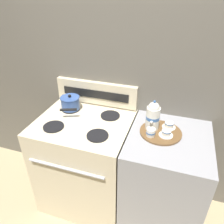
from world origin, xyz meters
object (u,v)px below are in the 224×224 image
Objects in this scene: teacup_right at (169,125)px; creamer_jug at (151,132)px; teacup_left at (166,133)px; teapot at (153,116)px; saucepan at (70,103)px; serving_tray at (161,132)px; stove at (86,162)px.

teacup_right is 1.54× the size of creamer_jug.
teacup_left and teacup_right have the same top height.
teacup_right is (0.13, 0.05, -0.09)m from teapot.
saucepan reaches higher than serving_tray.
serving_tray is at bearing -16.11° from teapot.
teapot reaches higher than teacup_left.
creamer_jug is at bearing -131.78° from serving_tray.
teapot is 2.34× the size of teacup_left.
teapot reaches higher than serving_tray.
creamer_jug reaches higher than teacup_right.
teapot is at bearing -6.56° from saucepan.
saucepan is 2.51× the size of teacup_left.
saucepan reaches higher than teacup_left.
teacup_left reaches higher than stove.
serving_tray is 0.10m from teacup_right.
teapot is (-0.07, 0.02, 0.12)m from serving_tray.
teapot is 0.16m from teacup_right.
saucepan is 0.78m from creamer_jug.
teapot is at bearing -157.66° from teacup_right.
teacup_right is at bearing 54.29° from serving_tray.
saucepan is at bearing 166.40° from creamer_jug.
stove is 0.86m from teacup_right.
stove is 0.79m from serving_tray.
saucepan is at bearing 177.78° from teacup_right.
stove is 2.92× the size of serving_tray.
serving_tray is 4.70× the size of creamer_jug.
saucepan is 2.51× the size of teacup_right.
teacup_left is at bearing -42.19° from serving_tray.
creamer_jug is at bearing -3.57° from stove.
serving_tray is 0.11m from creamer_jug.
teacup_right is (0.69, 0.11, 0.50)m from stove.
teacup_left is at bearing 0.10° from stove.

